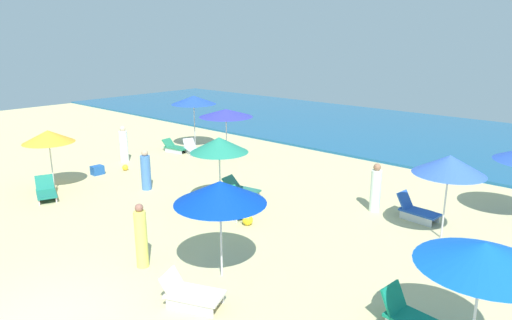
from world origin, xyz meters
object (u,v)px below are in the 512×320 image
beachgoer_2 (376,189)px  umbrella_8 (226,113)px  lounge_chair_0_0 (175,147)px  umbrella_7 (48,137)px  umbrella_1 (484,254)px  beachgoer_3 (141,237)px  umbrella_3 (449,165)px  beach_ball_1 (125,168)px  lounge_chair_1_0 (414,320)px  lounge_chair_0_1 (192,149)px  lounge_chair_3_0 (417,211)px  beachgoer_1 (146,171)px  lounge_chair_4_1 (235,205)px  umbrella_0 (194,100)px  umbrella_4 (219,145)px  beachgoer_0 (124,145)px  lounge_chair_4_0 (240,189)px  lounge_chair_5_0 (191,294)px  lounge_chair_7_0 (46,192)px  cooler_box_2 (97,170)px  beach_ball_0 (248,220)px

beachgoer_2 → umbrella_8: bearing=-72.1°
lounge_chair_0_0 → umbrella_7: 7.08m
umbrella_1 → beachgoer_3: (-7.20, -1.95, -1.25)m
umbrella_3 → beach_ball_1: size_ratio=9.52×
lounge_chair_1_0 → umbrella_7: 13.81m
lounge_chair_0_1 → lounge_chair_3_0: 11.70m
beachgoer_1 → lounge_chair_4_1: bearing=150.0°
umbrella_0 → beach_ball_1: bearing=-79.7°
umbrella_4 → umbrella_8: size_ratio=0.97×
lounge_chair_4_1 → beachgoer_0: bearing=104.8°
lounge_chair_4_1 → umbrella_4: bearing=103.7°
umbrella_3 → lounge_chair_4_0: (-6.79, -1.24, -1.94)m
beachgoer_0 → umbrella_1: bearing=101.7°
lounge_chair_0_1 → lounge_chair_5_0: 13.19m
lounge_chair_0_1 → umbrella_7: 7.28m
umbrella_8 → lounge_chair_4_0: bearing=-38.9°
umbrella_4 → beach_ball_1: (-6.16, 0.24, -2.02)m
lounge_chair_1_0 → beachgoer_3: bearing=113.6°
umbrella_3 → beachgoer_0: bearing=-173.9°
lounge_chair_0_1 → umbrella_1: 16.39m
lounge_chair_1_0 → beachgoer_1: (-11.10, 1.63, 0.42)m
lounge_chair_0_1 → lounge_chair_7_0: (1.06, -7.68, 0.02)m
lounge_chair_1_0 → beachgoer_2: 6.47m
umbrella_7 → beachgoer_3: umbrella_7 is taller
beachgoer_3 → lounge_chair_1_0: bearing=-106.2°
cooler_box_2 → lounge_chair_3_0: bearing=110.6°
umbrella_3 → umbrella_8: 10.84m
lounge_chair_5_0 → umbrella_8: bearing=18.7°
beachgoer_0 → beachgoer_2: 11.70m
lounge_chair_3_0 → beachgoer_2: size_ratio=0.83×
umbrella_7 → beachgoer_1: (2.58, 2.35, -1.33)m
umbrella_3 → beach_ball_1: (-12.70, -2.25, -2.05)m
umbrella_0 → umbrella_3: 13.78m
lounge_chair_7_0 → cooler_box_2: 3.05m
umbrella_4 → beachgoer_2: size_ratio=1.47×
lounge_chair_0_0 → beach_ball_0: bearing=-123.4°
umbrella_1 → beachgoer_0: (-16.17, 3.26, -1.25)m
umbrella_0 → umbrella_8: (2.88, -0.55, -0.28)m
lounge_chair_5_0 → lounge_chair_7_0: bearing=61.3°
lounge_chair_4_1 → beachgoer_3: beachgoer_3 is taller
lounge_chair_0_1 → beachgoer_1: bearing=-127.3°
umbrella_0 → lounge_chair_5_0: bearing=-41.2°
lounge_chair_1_0 → umbrella_3: size_ratio=0.58×
lounge_chair_0_1 → beachgoer_3: beachgoer_3 is taller
umbrella_7 → umbrella_3: bearing=23.6°
umbrella_1 → umbrella_7: umbrella_7 is taller
lounge_chair_0_0 → beachgoer_1: 5.83m
lounge_chair_3_0 → umbrella_7: (-11.38, -6.27, 1.76)m
lounge_chair_5_0 → beachgoer_1: 8.15m
lounge_chair_1_0 → lounge_chair_0_1: bearing=71.6°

